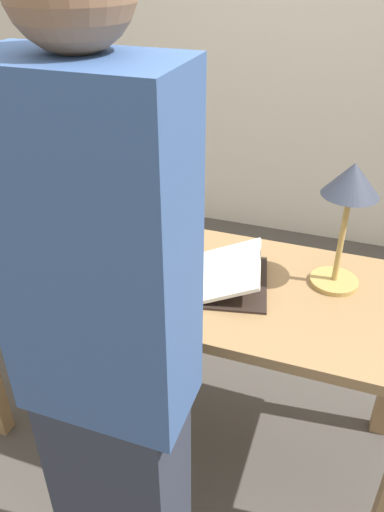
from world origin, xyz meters
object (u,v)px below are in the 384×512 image
(open_book, at_px, (192,273))
(book_stack_tall, at_px, (71,231))
(reading_lamp, at_px, (350,194))
(person_reader, at_px, (111,384))
(book_standing_upright, at_px, (116,225))
(coffee_mug, at_px, (126,242))

(open_book, bearing_deg, book_stack_tall, 163.68)
(reading_lamp, height_order, person_reader, person_reader)
(book_standing_upright, relative_size, reading_lamp, 0.54)
(book_stack_tall, bearing_deg, open_book, -4.35)
(reading_lamp, bearing_deg, book_stack_tall, -173.77)
(person_reader, bearing_deg, open_book, -88.67)
(person_reader, bearing_deg, coffee_mug, -66.52)
(coffee_mug, bearing_deg, person_reader, -66.52)
(book_stack_tall, bearing_deg, person_reader, -52.38)
(reading_lamp, bearing_deg, person_reader, -120.71)
(open_book, xyz_separation_m, book_standing_upright, (-0.30, 0.07, 0.09))
(reading_lamp, xyz_separation_m, person_reader, (-0.42, -0.71, -0.21))
(book_standing_upright, xyz_separation_m, reading_lamp, (0.74, 0.06, 0.20))
(book_standing_upright, xyz_separation_m, coffee_mug, (0.03, 0.01, -0.07))
(open_book, distance_m, person_reader, 0.58)
(open_book, xyz_separation_m, coffee_mug, (-0.27, 0.08, 0.02))
(open_book, height_order, person_reader, person_reader)
(reading_lamp, bearing_deg, open_book, -163.08)
(coffee_mug, distance_m, person_reader, 0.72)
(book_stack_tall, xyz_separation_m, book_standing_upright, (0.16, 0.04, 0.03))
(book_stack_tall, bearing_deg, book_standing_upright, 13.72)
(book_stack_tall, distance_m, book_standing_upright, 0.17)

